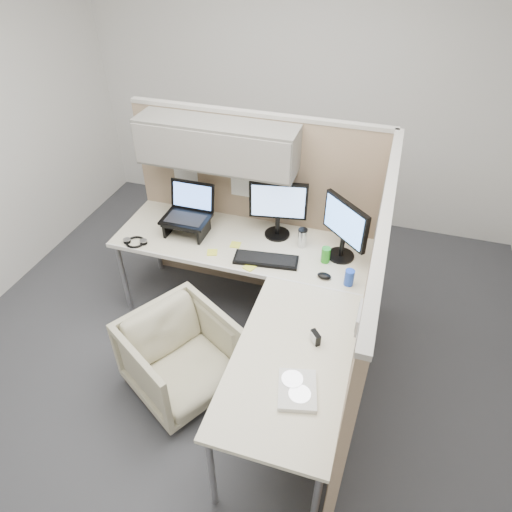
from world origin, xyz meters
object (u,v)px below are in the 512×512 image
(desk, at_px, (254,285))
(office_chair, at_px, (180,354))
(monitor_left, at_px, (278,205))
(keyboard, at_px, (266,260))

(desk, distance_m, office_chair, 0.70)
(office_chair, relative_size, monitor_left, 1.47)
(desk, distance_m, monitor_left, 0.66)
(desk, height_order, keyboard, keyboard)
(desk, height_order, office_chair, desk)
(keyboard, bearing_deg, desk, -101.61)
(keyboard, bearing_deg, monitor_left, 84.14)
(keyboard, bearing_deg, office_chair, -127.64)
(monitor_left, bearing_deg, office_chair, -120.98)
(office_chair, bearing_deg, monitor_left, 9.63)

